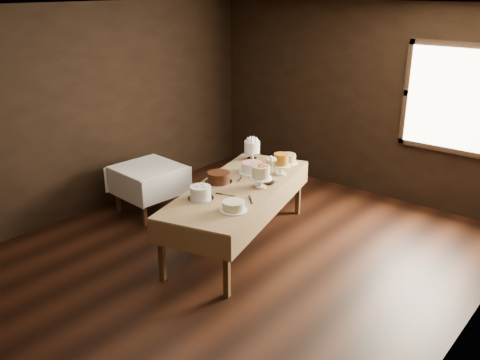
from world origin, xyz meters
The scene contains 22 objects.
floor centered at (0.00, 0.00, 0.00)m, with size 5.00×6.00×0.01m, color black.
ceiling centered at (0.00, 0.00, 2.80)m, with size 5.00×6.00×0.01m, color beige.
wall_back centered at (0.00, 3.00, 1.40)m, with size 5.00×0.02×2.80m, color black.
wall_left centered at (-2.50, 0.00, 1.40)m, with size 0.02×6.00×2.80m, color black.
wall_right centered at (2.50, 0.00, 1.40)m, with size 0.02×6.00×2.80m, color black.
window centered at (1.30, 2.94, 1.60)m, with size 1.10×0.05×1.30m, color #FFEABF.
display_table centered at (-0.22, 0.44, 0.70)m, with size 1.54×2.60×0.75m.
side_table centered at (-1.77, 0.36, 0.60)m, with size 0.88×0.88×0.67m.
cake_meringue centered at (-0.71, 1.33, 0.87)m, with size 0.30×0.30×0.27m.
cake_speckled centered at (-0.24, 1.51, 0.81)m, with size 0.27×0.27×0.13m.
cake_lattice centered at (-0.39, 0.91, 0.81)m, with size 0.37×0.37×0.12m.
cake_caramel centered at (-0.07, 1.09, 0.87)m, with size 0.25×0.25×0.28m.
cake_chocolate centered at (-0.48, 0.37, 0.81)m, with size 0.33×0.33×0.13m.
cake_flowers centered at (0.01, 0.57, 0.87)m, with size 0.28×0.28×0.28m.
cake_swirl centered at (-0.29, -0.14, 0.82)m, with size 0.30×0.30×0.15m.
cake_cream centered at (0.20, -0.15, 0.80)m, with size 0.30×0.30×0.10m.
cake_server_a centered at (-0.11, 0.13, 0.76)m, with size 0.24×0.03×0.01m, color silver.
cake_server_b centered at (0.20, 0.15, 0.76)m, with size 0.24×0.03×0.01m, color silver.
cake_server_c centered at (-0.38, 0.69, 0.76)m, with size 0.24×0.03×0.01m, color silver.
cake_server_d centered at (0.03, 0.79, 0.76)m, with size 0.24×0.03×0.01m, color silver.
flower_vase centered at (0.04, 0.73, 0.82)m, with size 0.12×0.12×0.13m, color #2D2823.
flower_bouquet centered at (0.04, 0.73, 1.00)m, with size 0.14×0.14×0.20m, color white, non-canonical shape.
Camera 1 is at (3.45, -4.00, 3.01)m, focal length 38.91 mm.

